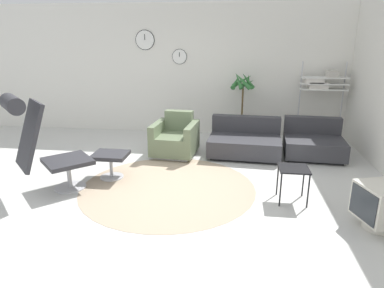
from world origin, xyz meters
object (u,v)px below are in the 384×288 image
Objects in this scene: ottoman at (111,159)px; side_table at (293,172)px; lounge_chair at (39,137)px; couch_low at (245,142)px; couch_second at (313,143)px; shelf_unit at (322,83)px; potted_plant at (242,105)px; crt_television at (381,205)px; armchair_red at (175,139)px.

side_table is (2.64, -0.47, 0.11)m from ottoman.
lounge_chair reaches higher than couch_low.
couch_second is at bearing -172.25° from couch_low.
side_table is (3.34, 0.21, -0.41)m from lounge_chair.
ottoman is (0.70, 0.68, -0.51)m from lounge_chair.
side_table is at bearing 49.42° from lounge_chair.
couch_second is at bearing -104.91° from shelf_unit.
couch_low is at bearing 107.29° from side_table.
side_table is (0.58, -1.86, 0.18)m from couch_low.
couch_low is 0.93× the size of potted_plant.
potted_plant reaches higher than couch_low.
lounge_chair reaches higher than crt_television.
ottoman is 2.49m from couch_low.
ottoman is at bearing 90.00° from lounge_chair.
armchair_red is at bearing 32.80° from crt_television.
potted_plant is (-0.05, 1.07, 0.50)m from couch_low.
potted_plant reaches higher than ottoman.
crt_television is at bearing -33.39° from side_table.
potted_plant reaches higher than couch_second.
side_table is at bearing 111.19° from couch_low.
armchair_red is 0.67× the size of couch_low.
lounge_chair is at bearing -130.80° from potted_plant.
potted_plant is (2.71, 3.14, -0.08)m from lounge_chair.
crt_television is at bearing -66.73° from potted_plant.
side_table is at bearing -10.12° from ottoman.
lounge_chair is 5.38m from shelf_unit.
shelf_unit is (0.29, 1.07, 0.97)m from couch_second.
shelf_unit is at bearing 3.24° from potted_plant.
shelf_unit is at bearing 72.60° from side_table.
crt_television is (0.21, -2.52, 0.05)m from couch_second.
side_table is 3.01m from potted_plant.
armchair_red is at bearing 57.34° from ottoman.
couch_second is 2.32× the size of side_table.
armchair_red is 2.52m from side_table.
ottoman is 3.67m from crt_television.
potted_plant is (-0.63, 2.93, 0.32)m from side_table.
shelf_unit reaches higher than couch_second.
armchair_red is 1.91× the size of side_table.
lounge_chair is 3.50m from couch_low.
armchair_red is 0.62× the size of potted_plant.
lounge_chair is at bearing -143.04° from shelf_unit.
couch_low is at bearing 13.53° from crt_television.
couch_second is at bearing -169.29° from armchair_red.
shelf_unit reaches higher than couch_low.
couch_low is 1.96m from side_table.
couch_low is (2.76, 2.07, -0.58)m from lounge_chair.
shelf_unit reaches higher than potted_plant.
crt_television is (4.22, -0.37, -0.53)m from lounge_chair.
lounge_chair is 1.28× the size of couch_second.
shelf_unit is (1.58, 0.09, 0.47)m from potted_plant.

